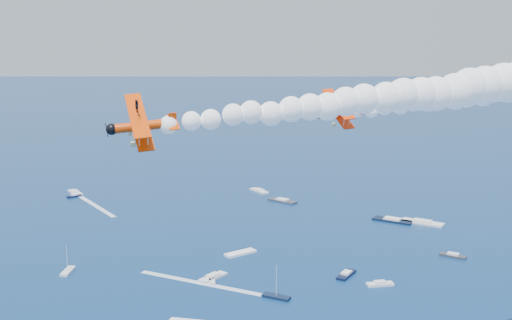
# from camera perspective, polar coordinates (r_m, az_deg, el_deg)

# --- Properties ---
(biplane_lead) EXTENTS (11.63, 13.01, 9.41)m
(biplane_lead) POSITION_cam_1_polar(r_m,az_deg,el_deg) (100.71, 7.66, 4.38)
(biplane_lead) COLOR #F33105
(biplane_trail) EXTENTS (11.95, 13.45, 9.87)m
(biplane_trail) POSITION_cam_1_polar(r_m,az_deg,el_deg) (75.71, -10.20, 3.08)
(biplane_trail) COLOR #E53D04
(smoke_trail_trail) EXTENTS (70.93, 52.45, 11.81)m
(smoke_trail_trail) POSITION_cam_1_polar(r_m,az_deg,el_deg) (85.90, 13.15, 5.71)
(smoke_trail_trail) COLOR white
(spectator_boats) EXTENTS (216.70, 163.19, 0.70)m
(spectator_boats) POSITION_cam_1_polar(r_m,az_deg,el_deg) (193.88, 3.31, -8.58)
(spectator_boats) COLOR white
(spectator_boats) RESTS_ON ground
(boat_wakes) EXTENTS (87.57, 94.72, 0.04)m
(boat_wakes) POSITION_cam_1_polar(r_m,az_deg,el_deg) (213.83, -10.66, -6.93)
(boat_wakes) COLOR white
(boat_wakes) RESTS_ON ground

